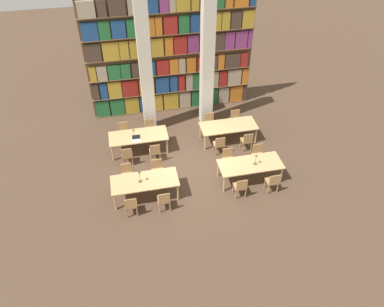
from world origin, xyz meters
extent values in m
plane|color=#4C3828|center=(0.00, 0.00, 0.00)|extent=(40.00, 40.00, 0.00)
cube|color=brown|center=(0.00, 4.24, 2.75)|extent=(7.36, 0.06, 5.50)
cube|color=brown|center=(0.00, 4.24, 0.01)|extent=(7.36, 0.35, 0.03)
cube|color=#236B38|center=(-3.28, 4.21, 0.43)|extent=(0.60, 0.20, 0.81)
cube|color=#236B38|center=(-2.60, 4.21, 0.43)|extent=(0.63, 0.20, 0.81)
cube|color=#B7932D|center=(-1.93, 4.21, 0.43)|extent=(0.64, 0.20, 0.81)
cube|color=navy|center=(-1.29, 4.21, 0.43)|extent=(0.57, 0.20, 0.81)
cube|color=#B7932D|center=(-0.74, 4.21, 0.43)|extent=(0.46, 0.20, 0.81)
cube|color=#B7932D|center=(-0.10, 4.21, 0.43)|extent=(0.69, 0.20, 0.81)
cube|color=tan|center=(0.58, 4.21, 0.43)|extent=(0.53, 0.20, 0.81)
cube|color=#236B38|center=(1.07, 4.21, 0.43)|extent=(0.34, 0.20, 0.81)
cube|color=orange|center=(1.52, 4.21, 0.43)|extent=(0.48, 0.20, 0.81)
cube|color=#236B38|center=(1.98, 4.21, 0.43)|extent=(0.40, 0.20, 0.81)
cube|color=tan|center=(2.49, 4.21, 0.43)|extent=(0.51, 0.20, 0.81)
cube|color=orange|center=(3.12, 4.21, 0.43)|extent=(0.62, 0.20, 0.81)
cube|color=#47382D|center=(3.54, 4.21, 0.43)|extent=(0.17, 0.20, 0.81)
cube|color=brown|center=(0.00, 4.24, 0.93)|extent=(7.36, 0.35, 0.03)
cube|color=#47382D|center=(-3.45, 4.21, 1.34)|extent=(0.26, 0.20, 0.79)
cube|color=navy|center=(-3.10, 4.21, 1.34)|extent=(0.30, 0.20, 0.79)
cube|color=#B7932D|center=(-2.61, 4.21, 1.34)|extent=(0.59, 0.20, 0.79)
cube|color=maroon|center=(-1.93, 4.21, 1.34)|extent=(0.69, 0.20, 0.79)
cube|color=orange|center=(-1.19, 4.21, 1.34)|extent=(0.68, 0.20, 0.79)
cube|color=navy|center=(-0.47, 4.21, 1.34)|extent=(0.60, 0.20, 0.79)
cube|color=navy|center=(0.06, 4.21, 1.34)|extent=(0.32, 0.20, 0.79)
cube|color=maroon|center=(0.43, 4.21, 1.34)|extent=(0.27, 0.20, 0.79)
cube|color=tan|center=(0.79, 4.21, 1.34)|extent=(0.30, 0.20, 0.79)
cube|color=#236B38|center=(1.11, 4.21, 1.34)|extent=(0.29, 0.20, 0.79)
cube|color=maroon|center=(1.46, 4.21, 1.34)|extent=(0.32, 0.20, 0.79)
cube|color=tan|center=(1.92, 4.21, 1.34)|extent=(0.50, 0.20, 0.79)
cube|color=maroon|center=(2.40, 4.21, 1.34)|extent=(0.38, 0.20, 0.79)
cube|color=tan|center=(2.96, 4.21, 1.34)|extent=(0.65, 0.20, 0.79)
cube|color=orange|center=(3.49, 4.21, 1.34)|extent=(0.29, 0.20, 0.79)
cube|color=brown|center=(0.00, 4.24, 1.85)|extent=(7.36, 0.35, 0.03)
cube|color=#B7932D|center=(-3.44, 4.21, 2.21)|extent=(0.28, 0.20, 0.69)
cube|color=tan|center=(-3.05, 4.21, 2.21)|extent=(0.42, 0.20, 0.69)
cube|color=#236B38|center=(-2.53, 4.21, 2.21)|extent=(0.53, 0.20, 0.69)
cube|color=#236B38|center=(-2.04, 4.21, 2.21)|extent=(0.40, 0.20, 0.69)
cube|color=#47382D|center=(-1.52, 4.21, 2.21)|extent=(0.50, 0.20, 0.69)
cube|color=navy|center=(-0.98, 4.21, 2.21)|extent=(0.45, 0.20, 0.69)
cube|color=maroon|center=(-0.40, 4.21, 2.21)|extent=(0.53, 0.20, 0.69)
cube|color=orange|center=(0.10, 4.21, 2.21)|extent=(0.39, 0.20, 0.69)
cube|color=tan|center=(0.46, 4.21, 2.21)|extent=(0.29, 0.20, 0.69)
cube|color=orange|center=(0.88, 4.21, 2.21)|extent=(0.42, 0.20, 0.69)
cube|color=maroon|center=(1.32, 4.21, 2.21)|extent=(0.30, 0.20, 0.69)
cube|color=#47382D|center=(1.79, 4.21, 2.21)|extent=(0.60, 0.20, 0.69)
cube|color=orange|center=(2.27, 4.21, 2.21)|extent=(0.30, 0.20, 0.69)
cube|color=#47382D|center=(2.81, 4.21, 2.21)|extent=(0.69, 0.20, 0.69)
cube|color=maroon|center=(3.36, 4.21, 2.21)|extent=(0.34, 0.20, 0.69)
cube|color=brown|center=(0.00, 4.24, 2.77)|extent=(7.36, 0.35, 0.03)
cube|color=#47382D|center=(-3.26, 4.21, 3.17)|extent=(0.64, 0.20, 0.79)
cube|color=#B7932D|center=(-2.55, 4.21, 3.17)|extent=(0.68, 0.20, 0.79)
cube|color=#B7932D|center=(-1.99, 4.21, 3.17)|extent=(0.38, 0.20, 0.79)
cube|color=#B7932D|center=(-1.56, 4.21, 3.17)|extent=(0.39, 0.20, 0.79)
cube|color=maroon|center=(-1.11, 4.21, 3.17)|extent=(0.40, 0.20, 0.79)
cube|color=#B7932D|center=(-0.59, 4.21, 3.17)|extent=(0.52, 0.20, 0.79)
cube|color=orange|center=(-0.09, 4.21, 3.17)|extent=(0.34, 0.20, 0.79)
cube|color=maroon|center=(0.41, 4.21, 3.17)|extent=(0.56, 0.20, 0.79)
cube|color=#84387A|center=(0.97, 4.21, 3.17)|extent=(0.47, 0.20, 0.79)
cube|color=maroon|center=(1.45, 4.21, 3.17)|extent=(0.36, 0.20, 0.79)
cube|color=#47382D|center=(2.03, 4.21, 3.17)|extent=(0.70, 0.20, 0.79)
cube|color=#84387A|center=(2.61, 4.21, 3.17)|extent=(0.42, 0.20, 0.79)
cube|color=#84387A|center=(3.13, 4.21, 3.17)|extent=(0.54, 0.20, 0.79)
cube|color=#84387A|center=(3.54, 4.21, 3.17)|extent=(0.19, 0.20, 0.79)
cube|color=brown|center=(0.00, 4.24, 3.68)|extent=(7.36, 0.35, 0.03)
cube|color=navy|center=(-3.25, 4.21, 4.07)|extent=(0.65, 0.20, 0.75)
cube|color=#236B38|center=(-2.68, 4.21, 4.07)|extent=(0.45, 0.20, 0.75)
cube|color=navy|center=(-2.11, 4.21, 4.07)|extent=(0.57, 0.20, 0.75)
cube|color=#236B38|center=(-1.60, 4.21, 4.07)|extent=(0.37, 0.20, 0.75)
cube|color=tan|center=(-1.17, 4.21, 4.07)|extent=(0.34, 0.20, 0.75)
cube|color=orange|center=(-0.78, 4.21, 4.07)|extent=(0.28, 0.20, 0.75)
cube|color=orange|center=(-0.49, 4.21, 4.07)|extent=(0.27, 0.20, 0.75)
cube|color=maroon|center=(0.01, 4.21, 4.07)|extent=(0.56, 0.20, 0.75)
cube|color=#236B38|center=(0.58, 4.21, 4.07)|extent=(0.43, 0.20, 0.75)
cube|color=navy|center=(1.10, 4.21, 4.07)|extent=(0.49, 0.20, 0.75)
cube|color=tan|center=(1.54, 4.21, 4.07)|extent=(0.31, 0.20, 0.75)
cube|color=#B7932D|center=(1.96, 4.21, 4.07)|extent=(0.43, 0.20, 0.75)
cube|color=#B7932D|center=(2.38, 4.21, 4.07)|extent=(0.35, 0.20, 0.75)
cube|color=#47382D|center=(2.83, 4.21, 4.07)|extent=(0.46, 0.20, 0.75)
cube|color=#B7932D|center=(3.37, 4.21, 4.07)|extent=(0.52, 0.20, 0.75)
cube|color=brown|center=(0.00, 4.24, 4.60)|extent=(7.36, 0.35, 0.03)
cube|color=tan|center=(-3.24, 4.21, 4.94)|extent=(0.67, 0.20, 0.66)
cube|color=#47382D|center=(-2.65, 4.21, 4.94)|extent=(0.35, 0.20, 0.66)
cube|color=#47382D|center=(-2.07, 4.21, 4.94)|extent=(0.66, 0.20, 0.66)
cube|color=tan|center=(-1.40, 4.21, 4.94)|extent=(0.52, 0.20, 0.66)
cube|color=navy|center=(-0.79, 4.21, 4.94)|extent=(0.65, 0.20, 0.66)
cube|color=#84387A|center=(-0.22, 4.21, 4.94)|extent=(0.37, 0.20, 0.66)
cube|color=tan|center=(0.12, 4.21, 4.94)|extent=(0.25, 0.20, 0.66)
cube|color=#B7932D|center=(0.55, 4.21, 4.94)|extent=(0.57, 0.20, 0.66)
cube|color=#B7932D|center=(1.05, 4.21, 4.94)|extent=(0.32, 0.20, 0.66)
cube|color=#236B38|center=(1.48, 4.21, 4.94)|extent=(0.38, 0.20, 0.66)
cube|color=#236B38|center=(2.00, 4.21, 4.94)|extent=(0.53, 0.20, 0.66)
cube|color=silver|center=(-1.27, 2.83, 3.00)|extent=(0.50, 0.50, 6.00)
cube|color=silver|center=(1.27, 2.83, 3.00)|extent=(0.50, 0.50, 6.00)
cube|color=tan|center=(-1.95, -1.31, 0.75)|extent=(2.36, 1.00, 0.04)
cylinder|color=tan|center=(-3.05, -1.73, 0.37)|extent=(0.07, 0.07, 0.73)
cylinder|color=tan|center=(-0.85, -1.73, 0.37)|extent=(0.07, 0.07, 0.73)
cylinder|color=tan|center=(-3.05, -0.89, 0.37)|extent=(0.07, 0.07, 0.73)
cylinder|color=tan|center=(-0.85, -0.89, 0.37)|extent=(0.07, 0.07, 0.73)
cylinder|color=tan|center=(-2.71, -1.86, 0.21)|extent=(0.04, 0.04, 0.43)
cylinder|color=tan|center=(-2.35, -1.86, 0.21)|extent=(0.04, 0.04, 0.43)
cylinder|color=tan|center=(-2.71, -2.20, 0.21)|extent=(0.04, 0.04, 0.43)
cylinder|color=tan|center=(-2.35, -2.20, 0.21)|extent=(0.04, 0.04, 0.43)
cube|color=tan|center=(-2.53, -2.03, 0.45)|extent=(0.42, 0.40, 0.04)
cube|color=tan|center=(-2.53, -2.22, 0.68)|extent=(0.40, 0.03, 0.42)
cylinder|color=tan|center=(-2.35, -0.76, 0.21)|extent=(0.04, 0.04, 0.43)
cylinder|color=tan|center=(-2.71, -0.76, 0.21)|extent=(0.04, 0.04, 0.43)
cylinder|color=tan|center=(-2.35, -0.42, 0.21)|extent=(0.04, 0.04, 0.43)
cylinder|color=tan|center=(-2.71, -0.42, 0.21)|extent=(0.04, 0.04, 0.43)
cube|color=tan|center=(-2.53, -0.59, 0.45)|extent=(0.42, 0.40, 0.04)
cube|color=tan|center=(-2.53, -0.41, 0.68)|extent=(0.40, 0.03, 0.42)
cylinder|color=tan|center=(-1.58, -1.86, 0.21)|extent=(0.04, 0.04, 0.43)
cylinder|color=tan|center=(-1.22, -1.86, 0.21)|extent=(0.04, 0.04, 0.43)
cylinder|color=tan|center=(-1.58, -2.20, 0.21)|extent=(0.04, 0.04, 0.43)
cylinder|color=tan|center=(-1.22, -2.20, 0.21)|extent=(0.04, 0.04, 0.43)
cube|color=tan|center=(-1.40, -2.03, 0.45)|extent=(0.42, 0.40, 0.04)
cube|color=tan|center=(-1.40, -2.22, 0.68)|extent=(0.40, 0.03, 0.42)
cylinder|color=tan|center=(-1.22, -0.76, 0.21)|extent=(0.04, 0.04, 0.43)
cylinder|color=tan|center=(-1.58, -0.76, 0.21)|extent=(0.04, 0.04, 0.43)
cylinder|color=tan|center=(-1.22, -0.42, 0.21)|extent=(0.04, 0.04, 0.43)
cylinder|color=tan|center=(-1.58, -0.42, 0.21)|extent=(0.04, 0.04, 0.43)
cube|color=tan|center=(-1.40, -0.59, 0.45)|extent=(0.42, 0.40, 0.04)
cube|color=tan|center=(-1.40, -0.41, 0.68)|extent=(0.40, 0.03, 0.42)
cylinder|color=brown|center=(-2.11, -1.33, 0.78)|extent=(0.14, 0.14, 0.01)
cylinder|color=brown|center=(-2.11, -1.33, 1.00)|extent=(0.02, 0.02, 0.42)
cone|color=brown|center=(-2.11, -1.33, 1.24)|extent=(0.11, 0.11, 0.07)
cube|color=tan|center=(1.97, -1.24, 0.75)|extent=(2.36, 1.00, 0.04)
cylinder|color=tan|center=(0.87, -1.66, 0.37)|extent=(0.07, 0.07, 0.73)
cylinder|color=tan|center=(3.07, -1.66, 0.37)|extent=(0.07, 0.07, 0.73)
cylinder|color=tan|center=(0.87, -0.82, 0.37)|extent=(0.07, 0.07, 0.73)
cylinder|color=tan|center=(3.07, -0.82, 0.37)|extent=(0.07, 0.07, 0.73)
cylinder|color=tan|center=(1.18, -1.79, 0.21)|extent=(0.04, 0.04, 0.43)
cylinder|color=tan|center=(1.54, -1.79, 0.21)|extent=(0.04, 0.04, 0.43)
cylinder|color=tan|center=(1.18, -2.13, 0.21)|extent=(0.04, 0.04, 0.43)
cylinder|color=tan|center=(1.54, -2.13, 0.21)|extent=(0.04, 0.04, 0.43)
cube|color=tan|center=(1.36, -1.96, 0.45)|extent=(0.42, 0.40, 0.04)
cube|color=tan|center=(1.36, -2.15, 0.68)|extent=(0.40, 0.03, 0.42)
cylinder|color=tan|center=(1.54, -0.69, 0.21)|extent=(0.04, 0.04, 0.43)
cylinder|color=tan|center=(1.18, -0.69, 0.21)|extent=(0.04, 0.04, 0.43)
cylinder|color=tan|center=(1.54, -0.35, 0.21)|extent=(0.04, 0.04, 0.43)
cylinder|color=tan|center=(1.18, -0.35, 0.21)|extent=(0.04, 0.04, 0.43)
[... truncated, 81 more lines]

